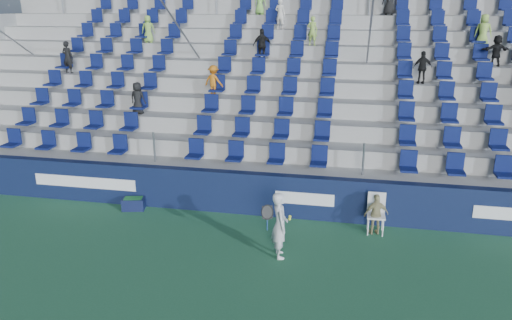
% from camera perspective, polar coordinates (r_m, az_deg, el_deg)
% --- Properties ---
extents(ground, '(70.00, 70.00, 0.00)m').
position_cam_1_polar(ground, '(11.45, -3.83, -12.33)').
color(ground, '#2F6E47').
rests_on(ground, ground).
extents(sponsor_wall, '(24.00, 0.32, 1.20)m').
position_cam_1_polar(sponsor_wall, '(13.95, -0.51, -3.83)').
color(sponsor_wall, '#101A3C').
rests_on(sponsor_wall, ground).
extents(grandstand, '(24.00, 8.17, 6.63)m').
position_cam_1_polar(grandstand, '(18.34, 2.76, 6.43)').
color(grandstand, '#9A9A95').
rests_on(grandstand, ground).
extents(tennis_player, '(0.69, 0.67, 1.60)m').
position_cam_1_polar(tennis_player, '(11.60, 2.73, -7.42)').
color(tennis_player, silver).
rests_on(tennis_player, ground).
extents(line_judge_chair, '(0.47, 0.48, 1.04)m').
position_cam_1_polar(line_judge_chair, '(13.26, 13.57, -5.57)').
color(line_judge_chair, white).
rests_on(line_judge_chair, ground).
extents(line_judge, '(0.68, 0.44, 1.08)m').
position_cam_1_polar(line_judge, '(13.14, 13.57, -6.05)').
color(line_judge, tan).
rests_on(line_judge, ground).
extents(ball_bin, '(0.70, 0.54, 0.35)m').
position_cam_1_polar(ball_bin, '(14.78, -13.81, -4.80)').
color(ball_bin, '#0F1639').
rests_on(ball_bin, ground).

